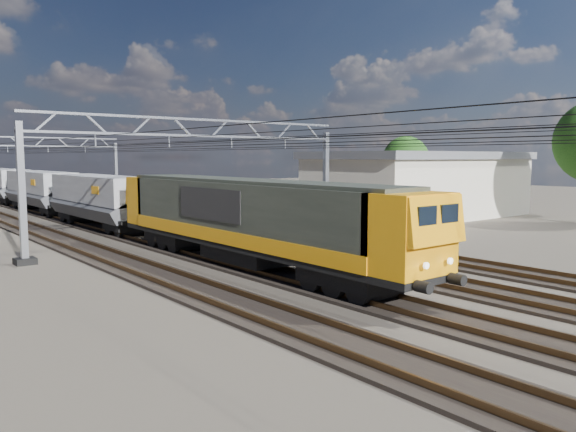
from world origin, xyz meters
TOP-DOWN VIEW (x-y plane):
  - ground at (0.00, 0.00)m, footprint 160.00×160.00m
  - track_outer_west at (-6.00, 0.00)m, footprint 2.60×140.00m
  - track_loco at (-2.00, 0.00)m, footprint 2.60×140.00m
  - track_inner_east at (2.00, 0.00)m, footprint 2.60×140.00m
  - track_outer_east at (6.00, 0.00)m, footprint 2.60×140.00m
  - catenary_gantry_mid at (0.00, 4.00)m, footprint 19.90×0.90m
  - catenary_gantry_far at (0.00, 40.00)m, footprint 19.90×0.90m
  - overhead_wires at (0.00, 8.00)m, footprint 12.03×140.00m
  - locomotive at (-2.00, -3.28)m, footprint 2.76×21.10m
  - hopper_wagon_lead at (-2.00, 14.42)m, footprint 3.38×13.00m
  - hopper_wagon_mid at (-2.00, 28.62)m, footprint 3.38×13.00m
  - hopper_wagon_third at (-2.00, 42.82)m, footprint 3.38×13.00m
  - industrial_shed at (22.00, 6.00)m, footprint 18.60×10.60m
  - tree_far at (30.32, 13.79)m, footprint 5.28×4.88m

SIDE VIEW (x-z plane):
  - ground at x=0.00m, z-range 0.00..0.00m
  - track_outer_west at x=-6.00m, z-range -0.08..0.22m
  - track_loco at x=-2.00m, z-range -0.08..0.22m
  - track_inner_east at x=2.00m, z-range -0.08..0.22m
  - track_outer_east at x=6.00m, z-range -0.08..0.22m
  - hopper_wagon_lead at x=-2.00m, z-range 0.60..3.86m
  - hopper_wagon_mid at x=-2.00m, z-range 0.60..3.86m
  - hopper_wagon_third at x=-2.00m, z-range 0.60..3.86m
  - locomotive at x=-2.00m, z-range 0.52..4.14m
  - industrial_shed at x=22.00m, z-range 0.03..5.43m
  - catenary_gantry_mid at x=0.00m, z-range 0.35..7.46m
  - catenary_gantry_far at x=0.00m, z-range 0.35..7.46m
  - tree_far at x=30.32m, z-range 0.98..8.13m
  - overhead_wires at x=0.00m, z-range 5.48..6.02m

